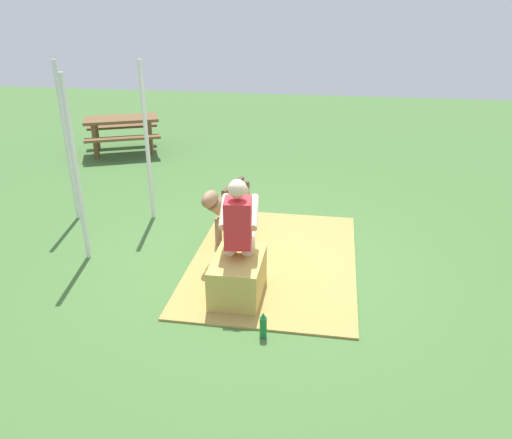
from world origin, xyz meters
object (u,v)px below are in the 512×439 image
object	(u,v)px
pony_standing	(231,203)
soda_bottle	(263,325)
tent_pole_right	(147,143)
picnic_bench	(122,126)
tent_pole_mid	(67,144)
tent_pole_left	(76,172)
hay_bale	(238,277)
person_seated	(239,229)

from	to	relation	value
pony_standing	soda_bottle	world-z (taller)	pony_standing
tent_pole_right	picnic_bench	size ratio (longest dim) A/B	1.21
soda_bottle	tent_pole_mid	bearing A→B (deg)	52.66
tent_pole_left	picnic_bench	bearing A→B (deg)	17.34
pony_standing	picnic_bench	world-z (taller)	pony_standing
tent_pole_right	tent_pole_mid	size ratio (longest dim) A/B	1.00
hay_bale	soda_bottle	xyz separation A→B (m)	(-0.68, -0.38, -0.10)
pony_standing	tent_pole_left	size ratio (longest dim) A/B	0.58
hay_bale	tent_pole_right	size ratio (longest dim) A/B	0.34
hay_bale	soda_bottle	bearing A→B (deg)	-150.89
person_seated	tent_pole_right	size ratio (longest dim) A/B	0.59
person_seated	picnic_bench	world-z (taller)	person_seated
person_seated	tent_pole_right	distance (m)	2.46
hay_bale	picnic_bench	xyz separation A→B (m)	(5.14, 3.48, 0.34)
picnic_bench	tent_pole_mid	bearing A→B (deg)	-168.51
tent_pole_left	picnic_bench	world-z (taller)	tent_pole_left
tent_pole_mid	hay_bale	bearing A→B (deg)	-121.88
hay_bale	soda_bottle	world-z (taller)	hay_bale
picnic_bench	pony_standing	bearing A→B (deg)	-140.69
tent_pole_left	tent_pole_right	xyz separation A→B (m)	(1.34, -0.38, 0.00)
person_seated	pony_standing	distance (m)	1.21
soda_bottle	tent_pole_left	distance (m)	2.93
soda_bottle	tent_pole_mid	size ratio (longest dim) A/B	0.12
soda_bottle	tent_pole_right	bearing A→B (deg)	38.20
hay_bale	person_seated	world-z (taller)	person_seated
hay_bale	tent_pole_left	bearing A→B (deg)	74.01
person_seated	tent_pole_mid	size ratio (longest dim) A/B	0.59
tent_pole_left	soda_bottle	bearing A→B (deg)	-117.56
tent_pole_mid	picnic_bench	world-z (taller)	tent_pole_mid
tent_pole_right	tent_pole_left	bearing A→B (deg)	164.06
person_seated	soda_bottle	distance (m)	1.11
tent_pole_left	picnic_bench	xyz separation A→B (m)	(4.55, 1.42, -0.57)
soda_bottle	tent_pole_right	world-z (taller)	tent_pole_right
person_seated	tent_pole_right	xyz separation A→B (m)	(1.77, 1.66, 0.40)
person_seated	tent_pole_left	xyz separation A→B (m)	(0.43, 2.05, 0.40)
tent_pole_left	tent_pole_mid	size ratio (longest dim) A/B	1.00
tent_pole_right	tent_pole_mid	distance (m)	1.13
pony_standing	tent_pole_right	size ratio (longest dim) A/B	0.58
soda_bottle	pony_standing	bearing A→B (deg)	20.03
tent_pole_right	tent_pole_mid	bearing A→B (deg)	100.02
pony_standing	tent_pole_left	bearing A→B (deg)	113.02
pony_standing	tent_pole_mid	xyz separation A→B (m)	(0.42, 2.44, 0.57)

